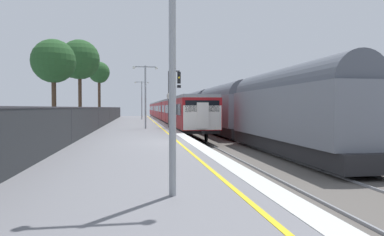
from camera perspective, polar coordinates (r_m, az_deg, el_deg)
ground at (r=18.16m, az=7.23°, el=-5.68°), size 17.40×110.00×1.21m
commuter_train_at_platform at (r=55.17m, az=-4.27°, el=1.24°), size 2.83×62.80×3.81m
freight_train_adjacent_track at (r=34.88m, az=5.15°, el=1.66°), size 2.60×44.62×4.91m
signal_gantry at (r=30.18m, az=-3.21°, el=4.25°), size 1.10×0.24×4.89m
speed_limit_sign at (r=27.79m, az=-3.50°, el=1.97°), size 0.59×0.08×2.92m
platform_lamp_near at (r=7.02m, az=-3.20°, el=14.33°), size 2.00×0.20×5.51m
platform_lamp_mid at (r=28.78m, az=-7.56°, el=4.34°), size 2.00×0.20×5.11m
platform_lamp_far at (r=50.70m, az=-8.15°, el=3.40°), size 2.00×0.20×5.44m
platform_back_fence at (r=17.58m, az=-18.98°, el=-1.00°), size 0.07×99.00×1.76m
background_tree_left at (r=26.41m, az=-21.56°, el=8.37°), size 3.02×3.02×6.45m
background_tree_centre at (r=37.79m, az=-17.98°, el=8.79°), size 4.01×4.03×8.61m
background_tree_right at (r=51.77m, az=-14.77°, el=6.97°), size 2.97×2.97×8.20m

